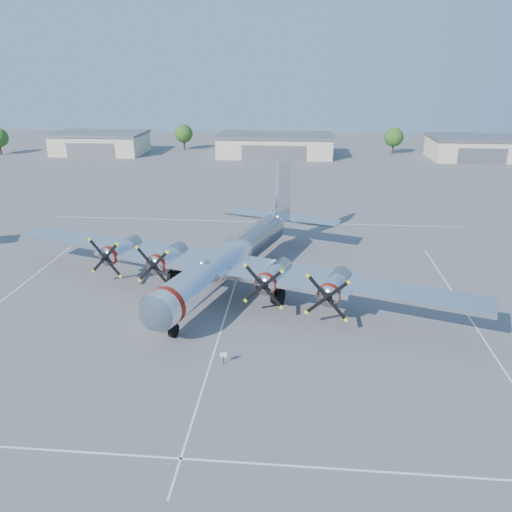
# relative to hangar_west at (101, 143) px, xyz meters

# --- Properties ---
(ground) EXTENTS (260.00, 260.00, 0.00)m
(ground) POSITION_rel_hangar_west_xyz_m (45.00, -81.96, -2.71)
(ground) COLOR #5E5E61
(ground) RESTS_ON ground
(parking_lines) EXTENTS (60.00, 50.08, 0.01)m
(parking_lines) POSITION_rel_hangar_west_xyz_m (45.00, -83.71, -2.71)
(parking_lines) COLOR silver
(parking_lines) RESTS_ON ground
(hangar_west) EXTENTS (22.60, 14.60, 5.40)m
(hangar_west) POSITION_rel_hangar_west_xyz_m (0.00, 0.00, 0.00)
(hangar_west) COLOR #B9B193
(hangar_west) RESTS_ON ground
(hangar_center) EXTENTS (28.60, 14.60, 5.40)m
(hangar_center) POSITION_rel_hangar_west_xyz_m (45.00, -0.00, -0.00)
(hangar_center) COLOR #B9B193
(hangar_center) RESTS_ON ground
(hangar_east) EXTENTS (20.60, 14.60, 5.40)m
(hangar_east) POSITION_rel_hangar_west_xyz_m (93.00, 0.00, 0.00)
(hangar_east) COLOR #B9B193
(hangar_east) RESTS_ON ground
(tree_west) EXTENTS (4.80, 4.80, 6.64)m
(tree_west) POSITION_rel_hangar_west_xyz_m (20.00, 8.04, 1.51)
(tree_west) COLOR #382619
(tree_west) RESTS_ON ground
(tree_east) EXTENTS (4.80, 4.80, 6.64)m
(tree_east) POSITION_rel_hangar_west_xyz_m (75.00, 6.04, 1.51)
(tree_east) COLOR #382619
(tree_east) RESTS_ON ground
(main_bomber_b29) EXTENTS (56.61, 46.92, 10.74)m
(main_bomber_b29) POSITION_rel_hangar_west_xyz_m (44.87, -79.55, -2.71)
(main_bomber_b29) COLOR silver
(main_bomber_b29) RESTS_ON ground
(info_placard) EXTENTS (0.54, 0.14, 1.04)m
(info_placard) POSITION_rel_hangar_west_xyz_m (46.02, -94.09, -1.98)
(info_placard) COLOR black
(info_placard) RESTS_ON ground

